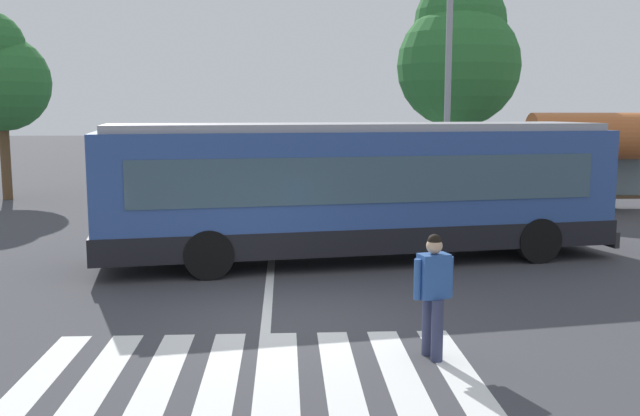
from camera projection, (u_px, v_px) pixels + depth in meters
ground_plane at (295, 322)px, 11.26m from camera, size 160.00×160.00×0.00m
city_transit_bus at (358, 190)px, 15.71m from camera, size 11.75×4.41×3.06m
pedestrian_crossing_street at (433, 289)px, 9.49m from camera, size 0.56×0.42×1.72m
parked_car_blue at (222, 178)px, 26.89m from camera, size 1.99×4.56×1.35m
parked_car_teal at (293, 178)px, 26.69m from camera, size 1.88×4.50×1.35m
parked_car_charcoal at (363, 178)px, 26.92m from camera, size 2.07×4.60×1.35m
parked_car_silver at (432, 177)px, 27.04m from camera, size 1.98×4.55×1.35m
bus_stop_shelter at (595, 138)px, 23.22m from camera, size 4.33×1.54×3.25m
twin_arm_street_lamp at (449, 41)px, 22.17m from camera, size 4.05×0.32×8.96m
background_tree_right at (459, 53)px, 28.15m from camera, size 4.91×4.91×8.64m
crosswalk_painted_stripes at (251, 373)px, 9.06m from camera, size 5.80×3.24×0.01m
lane_center_line at (269, 290)px, 13.22m from camera, size 0.16×24.00×0.01m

